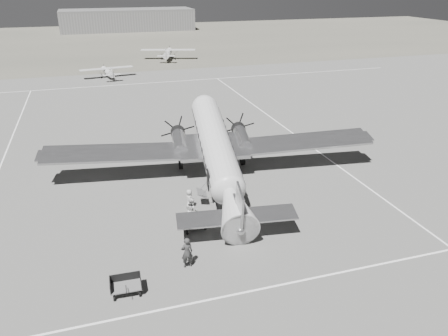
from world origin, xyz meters
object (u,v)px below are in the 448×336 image
light_plane_right (168,54)px  ramp_agent (192,210)px  baggage_cart_near (194,223)px  baggage_cart_far (126,286)px  hangar_main (127,20)px  dc3_airliner (217,152)px  ground_crew (187,252)px  passenger (189,199)px  light_plane_left (108,72)px

light_plane_right → ramp_agent: (-10.65, -66.66, -0.24)m
baggage_cart_near → ramp_agent: 1.12m
baggage_cart_far → hangar_main: bearing=86.2°
hangar_main → dc3_airliner: bearing=-92.3°
ground_crew → passenger: size_ratio=1.29×
hangar_main → passenger: size_ratio=27.00×
dc3_airliner → baggage_cart_far: size_ratio=16.40×
light_plane_right → baggage_cart_near: bearing=-83.0°
hangar_main → ramp_agent: size_ratio=21.96×
hangar_main → light_plane_left: bearing=-98.5°
hangar_main → ground_crew: size_ratio=20.94×
ramp_agent → passenger: 2.03m
light_plane_left → light_plane_right: size_ratio=0.80×
dc3_airliner → baggage_cart_far: dc3_airliner is taller
light_plane_left → passenger: bearing=-95.4°
dc3_airliner → light_plane_right: bearing=90.8°
hangar_main → ramp_agent: (-8.29, -125.66, -2.34)m
dc3_airliner → baggage_cart_far: 15.21m
ramp_agent → dc3_airliner: bearing=-42.9°
light_plane_right → passenger: 65.49m
light_plane_left → ground_crew: bearing=-97.6°
light_plane_left → ground_crew: (1.22, -56.77, 0.05)m
ramp_agent → passenger: size_ratio=1.23×
baggage_cart_near → light_plane_left: bearing=82.6°
baggage_cart_far → dc3_airliner: bearing=56.1°
ground_crew → ramp_agent: 5.27m
baggage_cart_far → ramp_agent: (5.28, 6.47, 0.45)m
baggage_cart_near → passenger: size_ratio=1.14×
light_plane_right → baggage_cart_near: 68.54m
baggage_cart_near → light_plane_right: bearing=70.7°
dc3_airliner → baggage_cart_far: (-8.81, -12.18, -2.29)m
dc3_airliner → ground_crew: dc3_airliner is taller
light_plane_left → light_plane_right: 20.05m
dc3_airliner → ramp_agent: bearing=-114.2°
baggage_cart_far → passenger: size_ratio=1.15×
dc3_airliner → passenger: 5.33m
passenger → light_plane_right: bearing=-6.0°
light_plane_right → ground_crew: 72.73m
baggage_cart_far → ramp_agent: ramp_agent is taller
hangar_main → dc3_airliner: hangar_main is taller
light_plane_left → baggage_cart_near: light_plane_left is taller
hangar_main → ground_crew: hangar_main is taller
ground_crew → dc3_airliner: bearing=-119.9°
dc3_airliner → passenger: bearing=-123.9°
ground_crew → light_plane_right: bearing=-104.5°
hangar_main → light_plane_left: 74.79m
baggage_cart_far → ramp_agent: 8.37m
dc3_airliner → ground_crew: 12.01m
ground_crew → passenger: (1.77, 7.05, -0.22)m
dc3_airliner → hangar_main: bearing=95.2°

